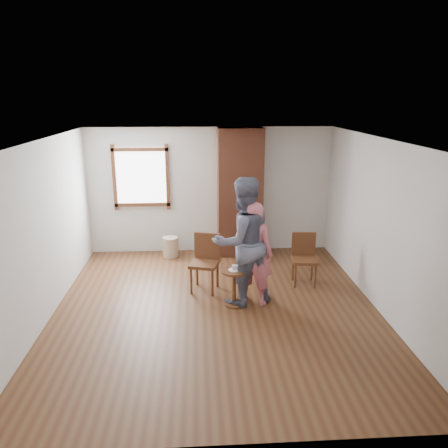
{
  "coord_description": "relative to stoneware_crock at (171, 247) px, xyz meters",
  "views": [
    {
      "loc": [
        -0.27,
        -6.13,
        3.2
      ],
      "look_at": [
        0.17,
        0.8,
        1.15
      ],
      "focal_mm": 35.0,
      "sensor_mm": 36.0,
      "label": 1
    }
  ],
  "objects": [
    {
      "name": "cake_slice",
      "position": [
        1.13,
        -2.27,
        0.43
      ],
      "size": [
        0.08,
        0.07,
        0.06
      ],
      "primitive_type": "cube",
      "color": "silver",
      "rests_on": "cake_plate"
    },
    {
      "name": "room_shell",
      "position": [
        0.78,
        -1.79,
        1.6
      ],
      "size": [
        5.04,
        5.52,
        2.62
      ],
      "color": "silver",
      "rests_on": "ground"
    },
    {
      "name": "person_pink",
      "position": [
        1.43,
        -2.19,
        0.63
      ],
      "size": [
        0.72,
        0.62,
        1.67
      ],
      "primitive_type": "imported",
      "rotation": [
        0.0,
        0.0,
        2.7
      ],
      "color": "#CB6575",
      "rests_on": "ground"
    },
    {
      "name": "stoneware_crock",
      "position": [
        0.0,
        0.0,
        0.0
      ],
      "size": [
        0.42,
        0.42,
        0.41
      ],
      "primitive_type": "cylinder",
      "rotation": [
        0.0,
        0.0,
        -0.42
      ],
      "color": "tan",
      "rests_on": "ground"
    },
    {
      "name": "cake_plate",
      "position": [
        1.12,
        -2.27,
        0.4
      ],
      "size": [
        0.18,
        0.18,
        0.01
      ],
      "primitive_type": "cylinder",
      "color": "white",
      "rests_on": "side_table"
    },
    {
      "name": "side_table",
      "position": [
        1.12,
        -2.27,
        0.2
      ],
      "size": [
        0.4,
        0.4,
        0.6
      ],
      "color": "brown",
      "rests_on": "ground"
    },
    {
      "name": "dining_chair_left",
      "position": [
        0.69,
        -1.61,
        0.34
      ],
      "size": [
        0.56,
        0.56,
        0.97
      ],
      "rotation": [
        0.0,
        0.0,
        -0.28
      ],
      "color": "brown",
      "rests_on": "ground"
    },
    {
      "name": "dark_pot",
      "position": [
        0.69,
        0.0,
        -0.13
      ],
      "size": [
        0.17,
        0.17,
        0.15
      ],
      "primitive_type": "cylinder",
      "rotation": [
        0.0,
        0.0,
        -0.18
      ],
      "color": "black",
      "rests_on": "ground"
    },
    {
      "name": "brick_chimney",
      "position": [
        1.43,
        0.1,
        1.09
      ],
      "size": [
        0.9,
        0.5,
        2.6
      ],
      "primitive_type": "cube",
      "color": "brown",
      "rests_on": "ground"
    },
    {
      "name": "ground",
      "position": [
        0.83,
        -2.4,
        -0.21
      ],
      "size": [
        5.5,
        5.5,
        0.0
      ],
      "primitive_type": "plane",
      "color": "brown",
      "rests_on": "ground"
    },
    {
      "name": "man",
      "position": [
        1.26,
        -2.14,
        0.81
      ],
      "size": [
        1.21,
        1.09,
        2.04
      ],
      "primitive_type": "imported",
      "rotation": [
        0.0,
        0.0,
        3.54
      ],
      "color": "black",
      "rests_on": "ground"
    },
    {
      "name": "dining_chair_right",
      "position": [
        2.42,
        -1.46,
        0.3
      ],
      "size": [
        0.46,
        0.46,
        0.9
      ],
      "rotation": [
        0.0,
        0.0,
        -0.09
      ],
      "color": "brown",
      "rests_on": "ground"
    }
  ]
}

